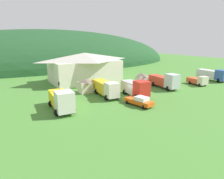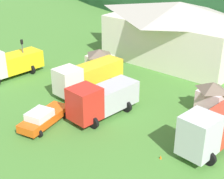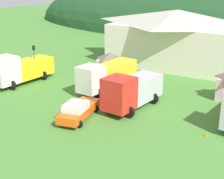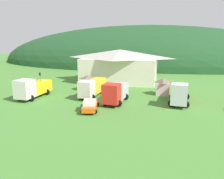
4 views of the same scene
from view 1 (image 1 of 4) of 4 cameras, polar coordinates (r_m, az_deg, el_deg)
ground_plane at (r=37.73m, az=5.44°, el=-2.35°), size 200.00×200.00×0.00m
forested_hill_backdrop at (r=95.05m, az=-17.61°, el=7.20°), size 126.50×60.00×31.21m
depot_building at (r=51.83m, az=-8.10°, el=6.65°), size 18.47×12.01×7.70m
play_shed_cream at (r=40.98m, az=-7.92°, el=1.22°), size 2.86×2.68×3.08m
play_shed_pink at (r=48.02m, az=8.75°, el=3.16°), size 2.55×2.39×3.12m
flatbed_truck_yellow at (r=31.16m, az=-14.77°, el=-2.92°), size 3.60×7.96×3.60m
heavy_rig_striped at (r=37.90m, az=-1.84°, el=0.53°), size 3.43×8.42×3.28m
crane_truck_red at (r=37.89m, az=7.08°, el=0.52°), size 3.60×7.31×3.51m
tow_truck_silver at (r=46.07m, az=15.45°, el=2.56°), size 3.64×8.58×3.66m
light_truck_cream at (r=52.36m, az=24.23°, el=2.48°), size 3.00×5.30×2.40m
box_truck_blue at (r=59.98m, az=27.73°, el=4.02°), size 3.31×8.26×3.24m
service_pickup_orange at (r=33.06m, az=8.10°, el=-3.36°), size 3.03×5.53×1.66m
traffic_light_west at (r=33.12m, az=-15.37°, el=-0.56°), size 0.20×0.32×4.21m
traffic_cone_near_pickup at (r=35.75m, az=-4.85°, el=-3.29°), size 0.36×0.36×0.51m
traffic_cone_mid_row at (r=42.14m, az=17.13°, el=-1.15°), size 0.36×0.36×0.63m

